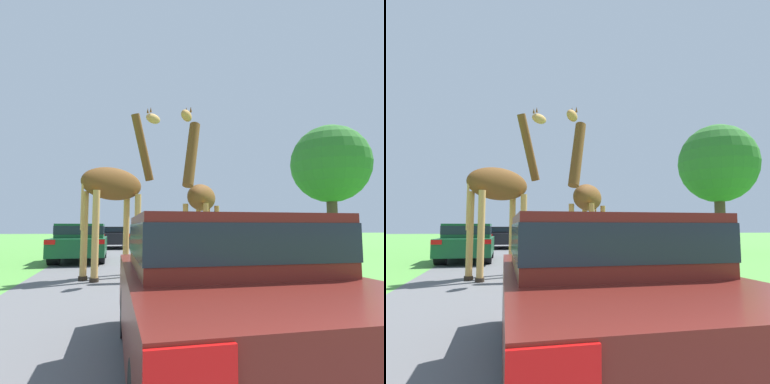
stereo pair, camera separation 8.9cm
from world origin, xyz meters
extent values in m
cube|color=#5B5B5E|center=(0.00, 30.00, 0.00)|extent=(6.75, 120.00, 0.00)
cylinder|color=#B77F3D|center=(1.33, 9.84, 1.01)|extent=(0.16, 0.16, 2.02)
cylinder|color=#2D2319|center=(1.33, 9.84, 0.05)|extent=(0.20, 0.20, 0.09)
cylinder|color=#B77F3D|center=(0.81, 10.17, 1.01)|extent=(0.16, 0.16, 2.02)
cylinder|color=#2D2319|center=(0.81, 10.17, 0.05)|extent=(0.20, 0.20, 0.09)
cylinder|color=#B77F3D|center=(1.96, 10.85, 1.01)|extent=(0.16, 0.16, 2.02)
cylinder|color=#2D2319|center=(1.96, 10.85, 0.05)|extent=(0.20, 0.20, 0.09)
cylinder|color=#B77F3D|center=(1.44, 11.18, 1.01)|extent=(0.16, 0.16, 2.02)
cylinder|color=#2D2319|center=(1.44, 11.18, 0.05)|extent=(0.20, 0.20, 0.09)
ellipsoid|color=brown|center=(1.39, 10.51, 2.24)|extent=(1.52, 1.83, 0.81)
cylinder|color=brown|center=(0.88, 9.71, 3.41)|extent=(0.74, 0.93, 1.99)
ellipsoid|color=#B77F3D|center=(0.66, 9.35, 4.40)|extent=(0.50, 0.60, 0.30)
cylinder|color=#B77F3D|center=(1.82, 11.20, 1.68)|extent=(0.05, 0.05, 1.11)
cone|color=brown|center=(0.80, 9.46, 4.63)|extent=(0.07, 0.07, 0.16)
cone|color=brown|center=(0.69, 9.53, 4.63)|extent=(0.07, 0.07, 0.16)
cylinder|color=tan|center=(-0.88, 10.41, 1.13)|extent=(0.17, 0.17, 2.26)
cylinder|color=#2D2319|center=(-0.88, 10.41, 0.05)|extent=(0.22, 0.22, 0.10)
cylinder|color=tan|center=(-0.58, 10.03, 1.13)|extent=(0.17, 0.17, 2.26)
cylinder|color=#2D2319|center=(-0.58, 10.03, 0.05)|extent=(0.22, 0.22, 0.10)
cylinder|color=tan|center=(-1.96, 9.58, 1.13)|extent=(0.17, 0.17, 2.26)
cylinder|color=#2D2319|center=(-1.96, 9.58, 0.05)|extent=(0.22, 0.22, 0.10)
cylinder|color=tan|center=(-1.67, 9.19, 1.13)|extent=(0.17, 0.17, 2.26)
cylinder|color=#2D2319|center=(-1.67, 9.19, 0.05)|extent=(0.22, 0.22, 0.10)
ellipsoid|color=brown|center=(-1.27, 9.80, 2.50)|extent=(1.90, 1.65, 0.88)
cylinder|color=brown|center=(-0.45, 10.44, 3.69)|extent=(0.83, 0.72, 1.98)
ellipsoid|color=tan|center=(-0.11, 10.70, 4.69)|extent=(0.59, 0.53, 0.30)
cylinder|color=tan|center=(-2.01, 9.23, 1.88)|extent=(0.06, 0.06, 1.24)
cone|color=brown|center=(-0.29, 10.65, 4.92)|extent=(0.07, 0.07, 0.16)
cone|color=brown|center=(-0.21, 10.54, 4.92)|extent=(0.07, 0.07, 0.16)
cube|color=#561914|center=(-0.20, 3.58, 0.59)|extent=(1.84, 3.96, 0.68)
cube|color=#561914|center=(-0.20, 3.58, 1.18)|extent=(1.66, 1.78, 0.50)
cube|color=#19232D|center=(-0.20, 3.58, 1.21)|extent=(1.67, 1.80, 0.30)
cube|color=red|center=(-0.95, 1.59, 0.83)|extent=(0.33, 0.03, 0.16)
cylinder|color=black|center=(-0.94, 4.76, 0.30)|extent=(0.37, 0.59, 0.59)
cylinder|color=black|center=(0.54, 4.76, 0.30)|extent=(0.37, 0.59, 0.59)
cube|color=black|center=(-1.16, 23.71, 0.64)|extent=(1.81, 4.49, 0.66)
cube|color=black|center=(-1.16, 23.71, 1.18)|extent=(1.63, 2.02, 0.42)
cube|color=#19232D|center=(-1.16, 23.71, 1.20)|extent=(1.65, 2.04, 0.25)
cube|color=red|center=(-1.90, 21.45, 0.87)|extent=(0.33, 0.03, 0.16)
cube|color=red|center=(-0.41, 21.45, 0.87)|extent=(0.33, 0.03, 0.16)
cylinder|color=black|center=(-1.88, 25.06, 0.36)|extent=(0.36, 0.72, 0.72)
cylinder|color=black|center=(-0.43, 25.06, 0.36)|extent=(0.36, 0.72, 0.72)
cylinder|color=black|center=(-1.88, 22.36, 0.36)|extent=(0.36, 0.72, 0.72)
cylinder|color=black|center=(-0.43, 22.36, 0.36)|extent=(0.36, 0.72, 0.72)
cube|color=#144C28|center=(-2.50, 14.76, 0.61)|extent=(1.96, 4.22, 0.64)
cube|color=#144C28|center=(-2.50, 14.76, 1.20)|extent=(1.77, 1.90, 0.54)
cube|color=#19232D|center=(-2.50, 14.76, 1.23)|extent=(1.79, 1.92, 0.32)
cube|color=red|center=(-3.31, 12.64, 0.84)|extent=(0.35, 0.03, 0.15)
cube|color=red|center=(-1.70, 12.64, 0.84)|extent=(0.35, 0.03, 0.15)
cylinder|color=black|center=(-3.29, 16.02, 0.34)|extent=(0.39, 0.68, 0.68)
cylinder|color=black|center=(-1.72, 16.02, 0.34)|extent=(0.39, 0.68, 0.68)
cylinder|color=black|center=(-3.29, 13.49, 0.34)|extent=(0.39, 0.68, 0.68)
cylinder|color=black|center=(-1.72, 13.49, 0.34)|extent=(0.39, 0.68, 0.68)
cube|color=gray|center=(2.64, 27.86, 0.56)|extent=(1.86, 4.08, 0.63)
cube|color=gray|center=(2.64, 27.86, 1.09)|extent=(1.68, 1.84, 0.43)
cube|color=#19232D|center=(2.64, 27.86, 1.11)|extent=(1.70, 1.86, 0.26)
cube|color=red|center=(1.88, 25.81, 0.78)|extent=(0.34, 0.03, 0.15)
cube|color=red|center=(3.41, 25.81, 0.78)|extent=(0.34, 0.03, 0.15)
cylinder|color=black|center=(1.90, 29.09, 0.29)|extent=(0.37, 0.58, 0.58)
cylinder|color=black|center=(3.39, 29.09, 0.29)|extent=(0.37, 0.58, 0.58)
cylinder|color=black|center=(1.90, 26.64, 0.29)|extent=(0.37, 0.58, 0.58)
cylinder|color=black|center=(3.39, 26.64, 0.29)|extent=(0.37, 0.58, 0.58)
cube|color=silver|center=(2.49, 19.36, 0.61)|extent=(1.93, 4.02, 0.62)
cube|color=silver|center=(2.49, 19.36, 1.17)|extent=(1.74, 1.81, 0.51)
cube|color=#19232D|center=(2.49, 19.36, 1.20)|extent=(1.76, 1.83, 0.31)
cube|color=red|center=(1.69, 17.34, 0.83)|extent=(0.35, 0.03, 0.15)
cube|color=red|center=(3.28, 17.34, 0.83)|extent=(0.35, 0.03, 0.15)
cylinder|color=black|center=(1.71, 20.57, 0.36)|extent=(0.39, 0.72, 0.72)
cylinder|color=black|center=(3.26, 20.57, 0.36)|extent=(0.39, 0.72, 0.72)
cylinder|color=black|center=(1.71, 18.15, 0.36)|extent=(0.39, 0.72, 0.72)
cylinder|color=black|center=(3.26, 18.15, 0.36)|extent=(0.39, 0.72, 0.72)
cylinder|color=#4C3828|center=(10.36, 16.84, 2.10)|extent=(0.56, 0.56, 4.20)
sphere|color=#2D7028|center=(10.36, 16.84, 4.84)|extent=(4.27, 4.27, 4.27)
camera|label=1|loc=(-1.22, 0.39, 1.32)|focal=32.00mm
camera|label=2|loc=(-1.14, 0.37, 1.32)|focal=32.00mm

